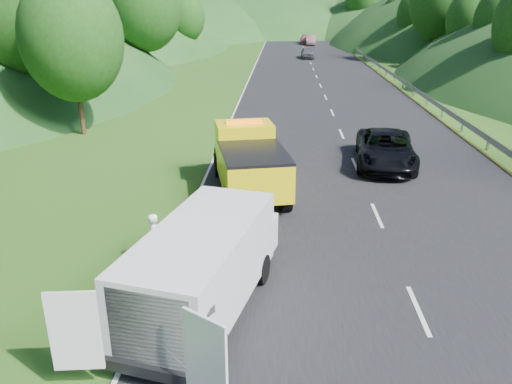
# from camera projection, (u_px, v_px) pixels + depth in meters

# --- Properties ---
(ground) EXTENTS (320.00, 320.00, 0.00)m
(ground) POSITION_uv_depth(u_px,v_px,m) (298.00, 268.00, 14.67)
(ground) COLOR #38661E
(ground) RESTS_ON ground
(road_surface) EXTENTS (14.00, 200.00, 0.02)m
(road_surface) POSITION_uv_depth(u_px,v_px,m) (317.00, 77.00, 51.82)
(road_surface) COLOR black
(road_surface) RESTS_ON ground
(guardrail) EXTENTS (0.06, 140.00, 1.52)m
(guardrail) POSITION_uv_depth(u_px,v_px,m) (368.00, 63.00, 63.12)
(guardrail) COLOR gray
(guardrail) RESTS_ON ground
(tree_line_left) EXTENTS (14.00, 140.00, 14.00)m
(tree_line_left) POSITION_uv_depth(u_px,v_px,m) (154.00, 56.00, 71.53)
(tree_line_left) COLOR #23591A
(tree_line_left) RESTS_ON ground
(tree_line_right) EXTENTS (14.00, 140.00, 14.00)m
(tree_line_right) POSITION_uv_depth(u_px,v_px,m) (452.00, 57.00, 69.50)
(tree_line_right) COLOR #23591A
(tree_line_right) RESTS_ON ground
(hills_backdrop) EXTENTS (201.00, 288.60, 44.00)m
(hills_backdrop) POSITION_uv_depth(u_px,v_px,m) (308.00, 29.00, 139.95)
(hills_backdrop) COLOR #2D5B23
(hills_backdrop) RESTS_ON ground
(tow_truck) EXTENTS (3.63, 6.73, 2.74)m
(tow_truck) POSITION_uv_depth(u_px,v_px,m) (249.00, 160.00, 20.13)
(tow_truck) COLOR black
(tow_truck) RESTS_ON ground
(white_van) EXTENTS (4.36, 7.15, 2.37)m
(white_van) POSITION_uv_depth(u_px,v_px,m) (205.00, 264.00, 12.21)
(white_van) COLOR black
(white_van) RESTS_ON ground
(woman) EXTENTS (0.61, 0.71, 1.63)m
(woman) POSITION_uv_depth(u_px,v_px,m) (158.00, 265.00, 14.86)
(woman) COLOR white
(woman) RESTS_ON ground
(child) EXTENTS (0.63, 0.62, 1.02)m
(child) POSITION_uv_depth(u_px,v_px,m) (206.00, 255.00, 15.47)
(child) COLOR tan
(child) RESTS_ON ground
(worker) EXTENTS (1.38, 0.98, 1.93)m
(worker) POSITION_uv_depth(u_px,v_px,m) (201.00, 378.00, 10.40)
(worker) COLOR black
(worker) RESTS_ON ground
(suitcase) EXTENTS (0.35, 0.23, 0.53)m
(suitcase) POSITION_uv_depth(u_px,v_px,m) (140.00, 258.00, 14.73)
(suitcase) COLOR #655F4C
(suitcase) RESTS_ON ground
(passing_suv) EXTENTS (3.33, 6.03, 1.60)m
(passing_suv) POSITION_uv_depth(u_px,v_px,m) (384.00, 165.00, 23.86)
(passing_suv) COLOR black
(passing_suv) RESTS_ON ground
(dist_car_a) EXTENTS (1.77, 4.40, 1.50)m
(dist_car_a) POSITION_uv_depth(u_px,v_px,m) (307.00, 58.00, 68.27)
(dist_car_a) COLOR #424145
(dist_car_a) RESTS_ON ground
(dist_car_b) EXTENTS (1.69, 4.84, 1.59)m
(dist_car_b) POSITION_uv_depth(u_px,v_px,m) (310.00, 45.00, 89.03)
(dist_car_b) COLOR brown
(dist_car_b) RESTS_ON ground
(dist_car_c) EXTENTS (2.18, 5.37, 1.56)m
(dist_car_c) POSITION_uv_depth(u_px,v_px,m) (306.00, 44.00, 91.86)
(dist_car_c) COLOR #9E4F58
(dist_car_c) RESTS_ON ground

